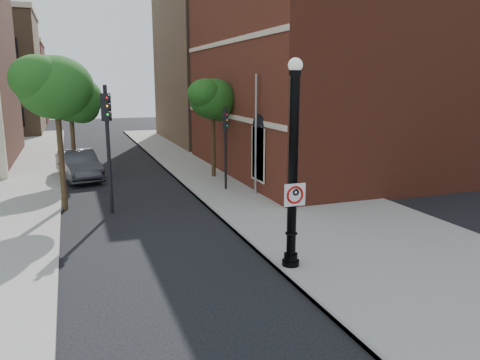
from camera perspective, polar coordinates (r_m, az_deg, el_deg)
name	(u,v)px	position (r m, az deg, el deg)	size (l,w,h in m)	color
ground	(214,285)	(13.05, -3.13, -12.65)	(120.00, 120.00, 0.00)	black
sidewalk_right	(270,188)	(23.95, 3.63, -0.97)	(8.00, 60.00, 0.12)	gray
curb_edge	(195,194)	(22.69, -5.56, -1.72)	(0.10, 60.00, 0.14)	gray
brick_wall_building	(390,67)	(31.94, 17.84, 12.95)	(22.30, 16.30, 12.50)	maroon
bg_building_tan_b	(283,64)	(45.71, 5.25, 13.95)	(22.00, 14.00, 14.00)	#7F6145
lamppost	(293,176)	(13.30, 6.44, 0.47)	(0.51, 0.51, 6.05)	black
no_parking_sign	(295,195)	(13.27, 6.71, -1.78)	(0.65, 0.07, 0.65)	white
parked_car	(79,165)	(27.65, -19.05, 1.75)	(1.73, 4.96, 1.63)	#2F2F34
traffic_signal_left	(107,128)	(19.73, -15.86, 6.10)	(0.42, 0.47, 5.28)	black
traffic_signal_right	(226,135)	(23.00, -1.77, 5.56)	(0.32, 0.37, 4.23)	black
utility_pole	(256,136)	(22.05, 1.95, 5.33)	(0.11, 0.11, 5.74)	#999999
street_tree_a	(57,89)	(20.85, -21.42, 10.28)	(3.58, 3.24, 6.45)	black
street_tree_b	(71,103)	(27.53, -19.91, 8.83)	(2.98, 2.70, 5.37)	black
street_tree_c	(213,100)	(26.15, -3.28, 9.71)	(3.08, 2.79, 5.56)	black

